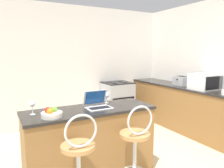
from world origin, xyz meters
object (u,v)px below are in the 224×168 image
object	(u,v)px
toaster	(181,81)
wine_glass_short	(106,95)
bar_stool_far	(135,152)
mug_white	(224,92)
stove_range	(117,102)
laptop	(97,103)
bar_stool_near	(79,166)
wine_glass_tall	(32,105)
microwave	(205,82)
fruit_bowl	(51,114)

from	to	relation	value
toaster	wine_glass_short	xyz separation A→B (m)	(-2.12, -0.70, 0.01)
bar_stool_far	mug_white	size ratio (longest dim) A/B	10.10
stove_range	bar_stool_far	bearing A→B (deg)	-115.27
bar_stool_far	laptop	world-z (taller)	laptop
bar_stool_near	stove_range	distance (m)	3.00
mug_white	wine_glass_tall	xyz separation A→B (m)	(-2.90, 0.30, 0.07)
laptop	microwave	xyz separation A→B (m)	(2.31, 0.27, 0.09)
bar_stool_near	laptop	bearing A→B (deg)	50.09
stove_range	wine_glass_short	xyz separation A→B (m)	(-1.15, -1.71, 0.57)
toaster	wine_glass_tall	size ratio (longest dim) A/B	1.87
toaster	wine_glass_tall	world-z (taller)	toaster
stove_range	wine_glass_short	world-z (taller)	wine_glass_short
mug_white	wine_glass_tall	size ratio (longest dim) A/B	0.67
microwave	wine_glass_short	size ratio (longest dim) A/B	3.33
wine_glass_short	laptop	bearing A→B (deg)	-142.39
fruit_bowl	mug_white	bearing A→B (deg)	-2.10
bar_stool_near	mug_white	world-z (taller)	bar_stool_near
microwave	wine_glass_tall	xyz separation A→B (m)	(-3.08, -0.22, -0.03)
toaster	bar_stool_far	bearing A→B (deg)	-146.60
laptop	stove_range	bearing A→B (deg)	54.06
bar_stool_near	mug_white	xyz separation A→B (m)	(2.58, 0.28, 0.46)
toaster	mug_white	size ratio (longest dim) A/B	2.79
fruit_bowl	bar_stool_far	bearing A→B (deg)	-24.55
bar_stool_far	microwave	size ratio (longest dim) A/B	2.10
fruit_bowl	wine_glass_short	bearing A→B (deg)	20.80
laptop	mug_white	world-z (taller)	laptop
fruit_bowl	bar_stool_near	bearing A→B (deg)	-66.69
wine_glass_short	mug_white	size ratio (longest dim) A/B	1.44
wine_glass_short	fruit_bowl	world-z (taller)	wine_glass_short
microwave	bar_stool_far	bearing A→B (deg)	-159.09
mug_white	fruit_bowl	xyz separation A→B (m)	(-2.74, 0.10, -0.00)
laptop	fruit_bowl	xyz separation A→B (m)	(-0.60, -0.15, -0.01)
stove_range	wine_glass_tall	world-z (taller)	wine_glass_tall
stove_range	wine_glass_tall	size ratio (longest dim) A/B	5.99
bar_stool_near	wine_glass_tall	xyz separation A→B (m)	(-0.32, 0.58, 0.53)
bar_stool_near	bar_stool_far	world-z (taller)	same
wine_glass_tall	bar_stool_near	bearing A→B (deg)	-60.72
microwave	fruit_bowl	bearing A→B (deg)	-171.82
bar_stool_near	bar_stool_far	size ratio (longest dim) A/B	1.00
wine_glass_short	wine_glass_tall	distance (m)	0.98
bar_stool_far	stove_range	world-z (taller)	bar_stool_far
wine_glass_short	fruit_bowl	size ratio (longest dim) A/B	0.67
laptop	toaster	world-z (taller)	laptop
laptop	stove_range	distance (m)	2.37
microwave	wine_glass_tall	distance (m)	3.09
toaster	fruit_bowl	xyz separation A→B (m)	(-2.93, -1.01, -0.06)
microwave	wine_glass_short	world-z (taller)	microwave
mug_white	fruit_bowl	size ratio (longest dim) A/B	0.47
toaster	wine_glass_tall	bearing A→B (deg)	-165.38
laptop	wine_glass_tall	bearing A→B (deg)	176.09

